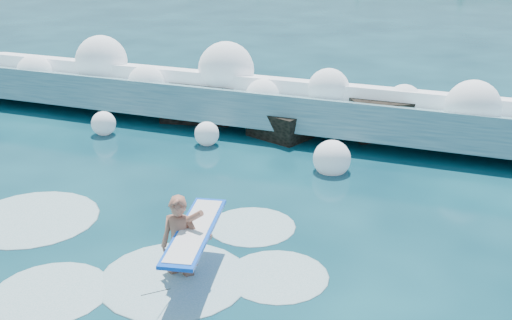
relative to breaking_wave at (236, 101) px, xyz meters
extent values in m
plane|color=#062937|center=(1.42, -7.96, -0.61)|extent=(200.00, 200.00, 0.00)
cube|color=teal|center=(0.00, -0.16, -0.10)|extent=(20.13, 3.06, 1.68)
cube|color=white|center=(0.00, 0.64, 0.40)|extent=(20.13, 1.42, 0.78)
cube|color=black|center=(-1.16, -0.20, -0.19)|extent=(2.47, 2.04, 1.19)
cube|color=black|center=(1.84, -1.00, -0.29)|extent=(2.00, 1.79, 0.92)
cube|color=black|center=(4.54, 0.20, -0.16)|extent=(2.34, 2.24, 1.28)
imported|color=#A6634D|center=(2.63, -9.02, 0.02)|extent=(0.75, 0.55, 1.91)
cube|color=blue|center=(2.91, -8.97, 0.35)|extent=(1.12, 2.68, 0.07)
cube|color=white|center=(2.91, -8.97, 0.37)|extent=(0.97, 2.44, 0.07)
cylinder|color=black|center=(2.81, -10.22, -0.16)|extent=(0.01, 0.91, 0.43)
sphere|color=white|center=(-7.36, -0.36, 0.37)|extent=(1.22, 1.22, 1.22)
sphere|color=white|center=(-5.18, 0.48, 0.77)|extent=(1.75, 1.75, 1.75)
sphere|color=white|center=(-2.97, -0.37, 0.39)|extent=(1.19, 1.19, 1.19)
sphere|color=white|center=(-0.64, 0.73, 0.79)|extent=(1.81, 1.81, 1.81)
sphere|color=white|center=(0.94, -0.11, 0.27)|extent=(1.10, 1.10, 1.10)
sphere|color=white|center=(2.89, 0.25, 0.60)|extent=(1.25, 1.25, 1.25)
sphere|color=white|center=(5.11, 0.52, 0.34)|extent=(1.07, 1.07, 1.07)
sphere|color=white|center=(7.05, -0.49, 0.67)|extent=(1.49, 1.49, 1.49)
sphere|color=white|center=(-3.11, -2.72, -0.27)|extent=(0.73, 0.73, 0.73)
sphere|color=white|center=(0.11, -2.45, -0.28)|extent=(0.70, 0.70, 0.70)
sphere|color=white|center=(3.90, -3.11, -0.28)|extent=(0.96, 0.96, 0.96)
ellipsoid|color=silver|center=(2.54, -9.12, -0.61)|extent=(2.75, 2.75, 0.14)
ellipsoid|color=silver|center=(0.74, -10.27, -0.61)|extent=(2.07, 2.07, 0.10)
ellipsoid|color=silver|center=(4.25, -8.37, -0.61)|extent=(1.90, 1.90, 0.09)
ellipsoid|color=silver|center=(-1.45, -8.03, -0.61)|extent=(2.85, 2.85, 0.14)
ellipsoid|color=silver|center=(3.11, -6.71, -0.61)|extent=(1.86, 1.86, 0.09)
camera|label=1|loc=(7.45, -17.93, 5.58)|focal=45.00mm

